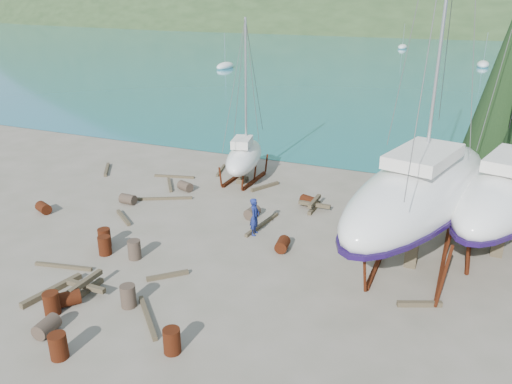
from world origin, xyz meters
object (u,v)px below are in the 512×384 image
at_px(large_sailboat_near, 421,190).
at_px(small_sailboat_shore, 244,156).
at_px(worker, 255,217).
at_px(large_sailboat_far, 507,190).

relative_size(large_sailboat_near, small_sailboat_shore, 2.04).
height_order(large_sailboat_near, worker, large_sailboat_near).
distance_m(small_sailboat_shore, worker, 7.86).
bearing_deg(small_sailboat_shore, large_sailboat_far, -28.17).
height_order(large_sailboat_near, large_sailboat_far, large_sailboat_near).
height_order(small_sailboat_shore, worker, small_sailboat_shore).
relative_size(large_sailboat_far, small_sailboat_shore, 1.80).
xyz_separation_m(small_sailboat_shore, worker, (3.75, -6.87, -0.69)).
xyz_separation_m(large_sailboat_near, large_sailboat_far, (3.44, 2.49, -0.34)).
xyz_separation_m(large_sailboat_far, small_sailboat_shore, (-14.66, 3.77, -1.27)).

